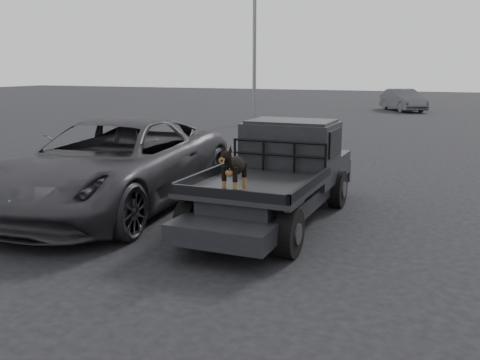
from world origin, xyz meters
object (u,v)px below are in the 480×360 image
at_px(flatbed_ute, 275,198).
at_px(dog, 234,170).
at_px(parked_suv, 113,164).
at_px(distant_car_a, 403,100).

distance_m(flatbed_ute, dog, 1.95).
xyz_separation_m(flatbed_ute, parked_suv, (-3.34, -0.28, 0.43)).
bearing_deg(flatbed_ute, dog, -91.15).
distance_m(dog, parked_suv, 3.65).
bearing_deg(flatbed_ute, distant_car_a, 91.56).
xyz_separation_m(dog, parked_suv, (-3.31, 1.49, -0.40)).
relative_size(flatbed_ute, parked_suv, 0.84).
xyz_separation_m(parked_suv, distant_car_a, (2.59, 27.81, -0.18)).
distance_m(dog, distant_car_a, 29.31).
bearing_deg(dog, flatbed_ute, 88.85).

